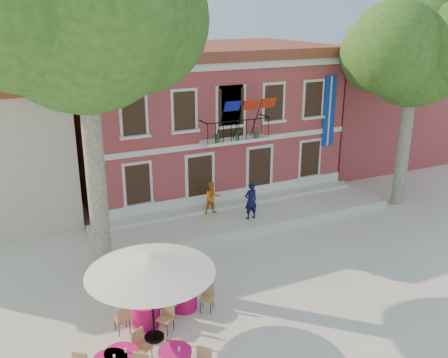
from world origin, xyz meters
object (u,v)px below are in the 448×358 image
at_px(plane_tree_east, 415,53).
at_px(cafe_table_4, 184,297).
at_px(pedestrian_navy, 251,201).
at_px(plane_tree_west, 81,12).
at_px(cafe_table_3, 146,313).
at_px(patio_umbrella, 150,264).
at_px(pedestrian_orange, 212,198).

bearing_deg(plane_tree_east, cafe_table_4, -162.65).
bearing_deg(pedestrian_navy, plane_tree_east, 171.11).
xyz_separation_m(plane_tree_west, plane_tree_east, (15.01, 1.16, -1.83)).
height_order(plane_tree_east, cafe_table_3, plane_tree_east).
distance_m(patio_umbrella, cafe_table_3, 2.18).
height_order(pedestrian_orange, cafe_table_3, pedestrian_orange).
distance_m(cafe_table_3, cafe_table_4, 1.43).
height_order(pedestrian_navy, cafe_table_3, pedestrian_navy).
bearing_deg(plane_tree_west, patio_umbrella, -82.17).
relative_size(plane_tree_west, pedestrian_orange, 8.15).
relative_size(plane_tree_west, plane_tree_east, 1.25).
xyz_separation_m(pedestrian_navy, cafe_table_3, (-6.53, -5.26, -0.73)).
distance_m(plane_tree_west, plane_tree_east, 15.17).
height_order(patio_umbrella, cafe_table_3, patio_umbrella).
bearing_deg(patio_umbrella, pedestrian_orange, 54.46).
bearing_deg(pedestrian_orange, plane_tree_east, -12.49).
height_order(patio_umbrella, pedestrian_navy, patio_umbrella).
height_order(plane_tree_west, pedestrian_navy, plane_tree_west).
xyz_separation_m(plane_tree_east, cafe_table_4, (-13.07, -4.08, -6.92)).
distance_m(plane_tree_east, cafe_table_4, 15.35).
xyz_separation_m(plane_tree_east, cafe_table_3, (-14.47, -4.41, -6.92)).
bearing_deg(pedestrian_orange, cafe_table_3, -128.10).
bearing_deg(cafe_table_3, patio_umbrella, -89.34).
bearing_deg(plane_tree_west, pedestrian_orange, 29.76).
distance_m(plane_tree_west, pedestrian_orange, 10.50).
bearing_deg(pedestrian_orange, cafe_table_4, -121.11).
xyz_separation_m(plane_tree_west, pedestrian_navy, (7.07, 2.01, -8.03)).
relative_size(plane_tree_west, cafe_table_4, 6.68).
height_order(pedestrian_navy, pedestrian_orange, pedestrian_navy).
height_order(patio_umbrella, cafe_table_4, patio_umbrella).
bearing_deg(cafe_table_4, pedestrian_orange, 58.36).
bearing_deg(plane_tree_east, cafe_table_3, -163.06).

